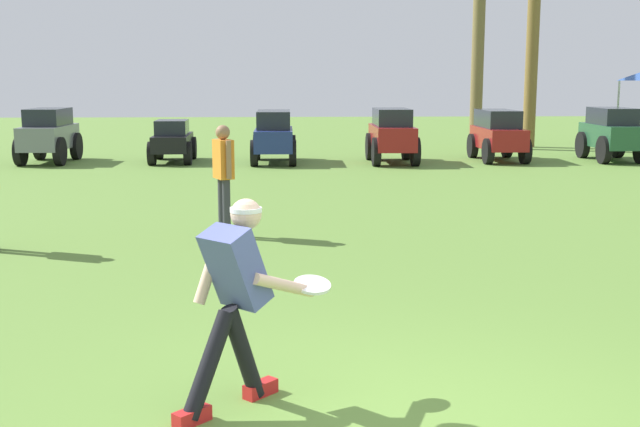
# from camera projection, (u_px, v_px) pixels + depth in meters

# --- Properties ---
(frisbee_thrower) EXTENTS (0.96, 0.73, 1.42)m
(frisbee_thrower) POSITION_uv_depth(u_px,v_px,m) (235.00, 292.00, 5.35)
(frisbee_thrower) COLOR black
(frisbee_thrower) RESTS_ON ground_plane
(frisbee_in_flight) EXTENTS (0.34, 0.33, 0.09)m
(frisbee_in_flight) POSITION_uv_depth(u_px,v_px,m) (312.00, 285.00, 5.63)
(frisbee_in_flight) COLOR white
(teammate_deep) EXTENTS (0.32, 0.48, 1.56)m
(teammate_deep) POSITION_uv_depth(u_px,v_px,m) (224.00, 170.00, 11.10)
(teammate_deep) COLOR #33333D
(teammate_deep) RESTS_ON ground_plane
(parked_car_slot_b) EXTENTS (1.20, 2.37, 1.40)m
(parked_car_slot_b) POSITION_uv_depth(u_px,v_px,m) (49.00, 134.00, 20.79)
(parked_car_slot_b) COLOR slate
(parked_car_slot_b) RESTS_ON ground_plane
(parked_car_slot_c) EXTENTS (1.13, 2.22, 1.10)m
(parked_car_slot_c) POSITION_uv_depth(u_px,v_px,m) (173.00, 140.00, 20.92)
(parked_car_slot_c) COLOR black
(parked_car_slot_c) RESTS_ON ground_plane
(parked_car_slot_d) EXTENTS (1.16, 2.41, 1.34)m
(parked_car_slot_d) POSITION_uv_depth(u_px,v_px,m) (274.00, 135.00, 20.78)
(parked_car_slot_d) COLOR navy
(parked_car_slot_d) RESTS_ON ground_plane
(parked_car_slot_e) EXTENTS (1.18, 2.36, 1.40)m
(parked_car_slot_e) POSITION_uv_depth(u_px,v_px,m) (392.00, 134.00, 20.71)
(parked_car_slot_e) COLOR maroon
(parked_car_slot_e) RESTS_ON ground_plane
(parked_car_slot_f) EXTENTS (1.14, 2.40, 1.34)m
(parked_car_slot_f) POSITION_uv_depth(u_px,v_px,m) (498.00, 133.00, 21.26)
(parked_car_slot_f) COLOR maroon
(parked_car_slot_f) RESTS_ON ground_plane
(parked_car_slot_g) EXTENTS (1.21, 2.37, 1.40)m
(parked_car_slot_g) POSITION_uv_depth(u_px,v_px,m) (612.00, 133.00, 21.23)
(parked_car_slot_g) COLOR #235133
(parked_car_slot_g) RESTS_ON ground_plane
(palm_tree_far_left) EXTENTS (3.22, 3.26, 6.73)m
(palm_tree_far_left) POSITION_uv_depth(u_px,v_px,m) (479.00, 24.00, 24.54)
(palm_tree_far_left) COLOR brown
(palm_tree_far_left) RESTS_ON ground_plane
(palm_tree_left_of_centre) EXTENTS (3.33, 3.24, 5.97)m
(palm_tree_left_of_centre) POSITION_uv_depth(u_px,v_px,m) (533.00, 38.00, 24.91)
(palm_tree_left_of_centre) COLOR brown
(palm_tree_left_of_centre) RESTS_ON ground_plane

